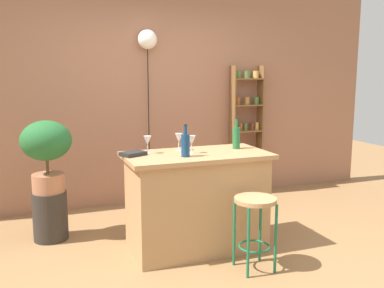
% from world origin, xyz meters
% --- Properties ---
extents(ground, '(12.00, 12.00, 0.00)m').
position_xyz_m(ground, '(0.00, 0.00, 0.00)').
color(ground, olive).
extents(back_wall, '(6.40, 0.10, 2.80)m').
position_xyz_m(back_wall, '(0.00, 1.95, 1.40)').
color(back_wall, '#9E6B51').
rests_on(back_wall, ground).
extents(kitchen_counter, '(1.33, 0.69, 0.92)m').
position_xyz_m(kitchen_counter, '(0.00, 0.30, 0.46)').
color(kitchen_counter, tan).
rests_on(kitchen_counter, ground).
extents(bar_stool, '(0.35, 0.35, 0.63)m').
position_xyz_m(bar_stool, '(0.30, -0.29, 0.47)').
color(bar_stool, '#196642').
rests_on(bar_stool, ground).
extents(spice_shelf, '(0.44, 0.17, 1.74)m').
position_xyz_m(spice_shelf, '(1.30, 1.79, 0.90)').
color(spice_shelf, brown).
rests_on(spice_shelf, ground).
extents(plant_stool, '(0.34, 0.34, 0.49)m').
position_xyz_m(plant_stool, '(-1.28, 1.02, 0.24)').
color(plant_stool, '#2D2823').
rests_on(plant_stool, ground).
extents(potted_plant, '(0.49, 0.44, 0.71)m').
position_xyz_m(potted_plant, '(-1.28, 1.02, 0.93)').
color(potted_plant, '#A86B4C').
rests_on(potted_plant, plant_stool).
extents(bottle_vinegar, '(0.07, 0.07, 0.31)m').
position_xyz_m(bottle_vinegar, '(0.45, 0.39, 1.03)').
color(bottle_vinegar, '#236638').
rests_on(bottle_vinegar, kitchen_counter).
extents(bottle_sauce_amber, '(0.08, 0.08, 0.29)m').
position_xyz_m(bottle_sauce_amber, '(-0.15, 0.18, 1.03)').
color(bottle_sauce_amber, navy).
rests_on(bottle_sauce_amber, kitchen_counter).
extents(wine_glass_left, '(0.07, 0.07, 0.16)m').
position_xyz_m(wine_glass_left, '(-0.04, 0.32, 1.04)').
color(wine_glass_left, silver).
rests_on(wine_glass_left, kitchen_counter).
extents(wine_glass_center, '(0.07, 0.07, 0.16)m').
position_xyz_m(wine_glass_center, '(-0.43, 0.44, 1.04)').
color(wine_glass_center, silver).
rests_on(wine_glass_center, kitchen_counter).
extents(wine_glass_right, '(0.07, 0.07, 0.16)m').
position_xyz_m(wine_glass_right, '(-0.11, 0.49, 1.04)').
color(wine_glass_right, silver).
rests_on(wine_glass_right, kitchen_counter).
extents(cookbook, '(0.25, 0.22, 0.03)m').
position_xyz_m(cookbook, '(-0.57, 0.40, 0.94)').
color(cookbook, black).
rests_on(cookbook, kitchen_counter).
extents(pendant_globe_light, '(0.24, 0.24, 2.16)m').
position_xyz_m(pendant_globe_light, '(-0.03, 1.84, 2.02)').
color(pendant_globe_light, black).
rests_on(pendant_globe_light, ground).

